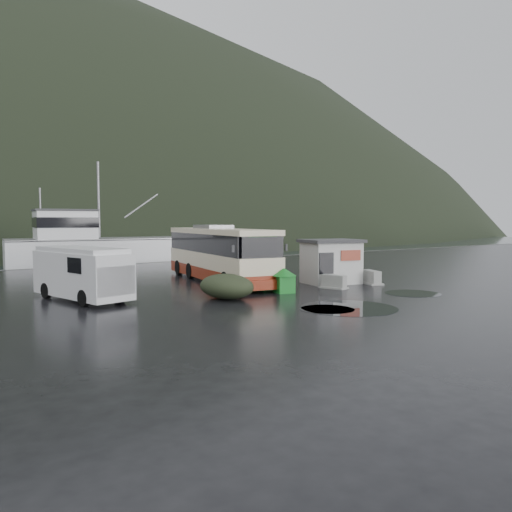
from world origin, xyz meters
TOP-DOWN VIEW (x-y plane):
  - ground at (0.00, 0.00)m, footprint 160.00×160.00m
  - quay_edge at (0.00, 20.00)m, footprint 160.00×0.60m
  - coach_bus at (1.30, 4.56)m, footprint 5.28×12.74m
  - white_van at (-7.85, 2.04)m, footprint 3.26×6.30m
  - waste_bin_left at (1.35, -1.73)m, footprint 1.13×1.13m
  - waste_bin_right at (1.06, -0.35)m, footprint 1.14×1.14m
  - dome_tent at (-2.14, -1.64)m, footprint 2.59×3.33m
  - ticket_kiosk at (6.13, -0.32)m, footprint 3.84×3.23m
  - jersey_barrier_a at (4.62, -2.06)m, footprint 1.07×1.63m
  - jersey_barrier_b at (7.83, -1.98)m, footprint 1.32×1.78m
  - jersey_barrier_c at (7.95, 0.17)m, footprint 1.06×1.63m
  - fishing_trawler at (4.59, 26.58)m, footprint 27.97×9.48m
  - puddles at (2.10, -3.91)m, footprint 9.38×14.20m

SIDE VIEW (x-z plane):
  - ground at x=0.00m, z-range 0.00..0.00m
  - quay_edge at x=0.00m, z-range -0.75..0.75m
  - coach_bus at x=1.30m, z-range -1.75..1.75m
  - white_van at x=-7.85m, z-range -1.25..1.25m
  - waste_bin_left at x=1.35m, z-range -0.64..0.64m
  - waste_bin_right at x=1.06m, z-range -0.69..0.69m
  - dome_tent at x=-2.14m, z-range -0.60..0.60m
  - ticket_kiosk at x=6.13m, z-range -1.31..1.31m
  - jersey_barrier_a at x=4.62m, z-range -0.38..0.38m
  - jersey_barrier_b at x=7.83m, z-range -0.40..0.40m
  - jersey_barrier_c at x=7.95m, z-range -0.37..0.37m
  - fishing_trawler at x=4.59m, z-range -5.49..5.49m
  - puddles at x=2.10m, z-range 0.00..0.01m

